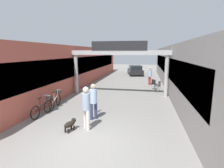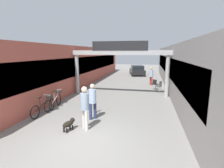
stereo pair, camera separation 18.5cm
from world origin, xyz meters
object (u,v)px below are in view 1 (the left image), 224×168
Objects in this scene: pedestrian_with_dog at (86,105)px; pedestrian_companion at (93,99)px; bicycle_black_nearest at (43,107)px; bicycle_silver_second at (56,100)px; dog_on_leash at (70,124)px; parked_car_black at (135,70)px; cafe_chair_aluminium_nearer at (158,85)px; cafe_chair_black_farther at (154,83)px; bollard_post_metal at (94,103)px; pedestrian_carrying_crate at (150,75)px.

pedestrian_companion is (-0.04, 1.12, -0.06)m from pedestrian_with_dog.
bicycle_black_nearest is 1.31m from bicycle_silver_second.
parked_car_black reaches higher than dog_on_leash.
parked_car_black is (0.83, 18.02, -0.39)m from pedestrian_with_dog.
pedestrian_companion is 7.35m from cafe_chair_aluminium_nearer.
pedestrian_companion reaches higher than cafe_chair_black_farther.
bollard_post_metal reaches higher than bicycle_black_nearest.
parked_car_black is at bearing 103.12° from cafe_chair_black_farther.
bicycle_black_nearest is 0.40× the size of parked_car_black.
dog_on_leash is at bearing -52.02° from bicycle_silver_second.
cafe_chair_aluminium_nearer is (0.61, -3.05, -0.44)m from pedestrian_carrying_crate.
dog_on_leash is 0.61× the size of bollard_post_metal.
bollard_post_metal is (-0.21, 1.83, -0.48)m from pedestrian_with_dog.
bicycle_silver_second is (-0.03, 1.31, 0.00)m from bicycle_black_nearest.
bicycle_black_nearest is 9.31m from cafe_chair_black_farther.
pedestrian_with_dog is 1.63× the size of bollard_post_metal.
bollard_post_metal is at bearing 96.59° from pedestrian_with_dog.
pedestrian_carrying_crate reaches higher than dog_on_leash.
parked_car_black reaches higher than cafe_chair_aluminium_nearer.
cafe_chair_aluminium_nearer is at bearing 47.16° from bicycle_black_nearest.
pedestrian_with_dog reaches higher than cafe_chair_aluminium_nearer.
bollard_post_metal is at bearing 103.73° from pedestrian_companion.
bicycle_black_nearest is at bearing -132.84° from cafe_chair_aluminium_nearer.
pedestrian_carrying_crate reaches higher than cafe_chair_aluminium_nearer.
pedestrian_companion is 2.54× the size of dog_on_leash.
bicycle_silver_second is at bearing -133.83° from cafe_chair_black_farther.
pedestrian_carrying_crate is 3.15m from cafe_chair_aluminium_nearer.
pedestrian_with_dog is at bearing -113.48° from cafe_chair_aluminium_nearer.
bicycle_silver_second is 1.89× the size of cafe_chair_aluminium_nearer.
bollard_post_metal reaches higher than cafe_chair_aluminium_nearer.
pedestrian_companion is at bearing -117.24° from cafe_chair_aluminium_nearer.
pedestrian_with_dog is 0.99m from dog_on_leash.
dog_on_leash is at bearing -155.75° from pedestrian_with_dog.
pedestrian_carrying_crate is 2.29m from cafe_chair_black_farther.
bicycle_silver_second is at bearing -123.40° from pedestrian_carrying_crate.
cafe_chair_aluminium_nearer is (3.53, 5.81, -0.02)m from bollard_post_metal.
bicycle_silver_second reaches higher than cafe_chair_black_farther.
bicycle_black_nearest is 1.53× the size of bollard_post_metal.
pedestrian_carrying_crate is (2.74, 9.58, 0.00)m from pedestrian_companion.
cafe_chair_black_farther is at bearing -76.88° from parked_car_black.
bollard_post_metal is (2.51, -0.63, 0.12)m from bicycle_silver_second.
bicycle_black_nearest is (-2.66, 0.04, -0.54)m from pedestrian_companion.
cafe_chair_black_farther is 9.80m from parked_car_black.
pedestrian_carrying_crate is 1.56× the size of bollard_post_metal.
pedestrian_carrying_crate reaches higher than bicycle_black_nearest.
bicycle_black_nearest is 17.23m from parked_car_black.
dog_on_leash is at bearing -106.76° from pedestrian_carrying_crate.
pedestrian_with_dog is 1.12m from pedestrian_companion.
pedestrian_with_dog is 3.72m from bicycle_silver_second.
bicycle_silver_second is 2.59m from bollard_post_metal.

